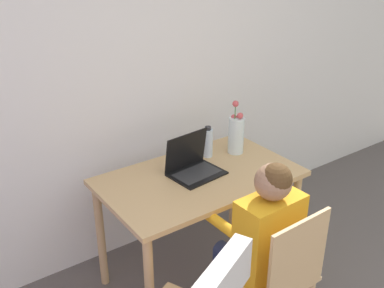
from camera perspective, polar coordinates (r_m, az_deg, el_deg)
wall_back at (r=2.91m, az=-5.74°, el=9.46°), size 6.40×0.05×2.50m
dining_table at (r=2.69m, az=0.94°, el=-5.88°), size 1.15×0.69×0.75m
chair_occupied at (r=2.39m, az=10.47°, el=-16.40°), size 0.41×0.41×0.87m
person_seated at (r=2.31m, az=8.85°, el=-10.96°), size 0.35×0.43×1.08m
laptop at (r=2.64m, az=0.04°, el=-2.57°), size 0.32×0.26×0.24m
flower_vase at (r=2.87m, az=5.63°, el=1.35°), size 0.10×0.10×0.36m
water_bottle at (r=2.82m, az=2.01°, el=0.20°), size 0.06×0.06×0.20m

